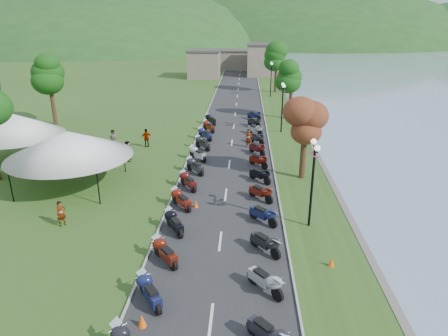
{
  "coord_description": "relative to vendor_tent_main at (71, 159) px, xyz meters",
  "views": [
    {
      "loc": [
        1.19,
        -2.6,
        11.29
      ],
      "look_at": [
        -0.21,
        23.72,
        1.3
      ],
      "focal_mm": 32.0,
      "sensor_mm": 36.0,
      "label": 1
    }
  ],
  "objects": [
    {
      "name": "traffic_cone_near",
      "position": [
        8.26,
        -13.51,
        -1.72
      ],
      "size": [
        0.36,
        0.36,
        0.56
      ],
      "primitive_type": "cone",
      "color": "#F2590C",
      "rests_on": "ground"
    },
    {
      "name": "pedestrian_c",
      "position": [
        -0.7,
        4.66,
        -2.0
      ],
      "size": [
        0.83,
        1.19,
        1.7
      ],
      "primitive_type": "imported",
      "rotation": [
        0.0,
        0.0,
        5.09
      ],
      "color": "slate",
      "rests_on": "ground"
    },
    {
      "name": "vendor_tent_side",
      "position": [
        -6.62,
        4.93,
        0.0
      ],
      "size": [
        5.16,
        5.16,
        4.0
      ],
      "primitive_type": null,
      "color": "white",
      "rests_on": "ground"
    },
    {
      "name": "pedestrian_b",
      "position": [
        -0.06,
        9.22,
        -2.0
      ],
      "size": [
        0.87,
        0.66,
        1.59
      ],
      "primitive_type": "imported",
      "rotation": [
        0.0,
        0.0,
        2.8
      ],
      "color": "slate",
      "rests_on": "ground"
    },
    {
      "name": "hills_backdrop",
      "position": [
        10.9,
        176.93,
        -2.0
      ],
      "size": [
        360.0,
        120.0,
        76.0
      ],
      "primitive_type": null,
      "color": "#285621",
      "rests_on": "ground"
    },
    {
      "name": "far_building",
      "position": [
        8.9,
        61.93,
        0.5
      ],
      "size": [
        18.0,
        16.0,
        5.0
      ],
      "primitive_type": "cube",
      "color": "slate",
      "rests_on": "ground"
    },
    {
      "name": "vendor_tent_main",
      "position": [
        0.0,
        0.0,
        0.0
      ],
      "size": [
        5.74,
        5.74,
        4.0
      ],
      "primitive_type": null,
      "color": "white",
      "rests_on": "ground"
    },
    {
      "name": "road",
      "position": [
        10.9,
        16.93,
        -1.99
      ],
      "size": [
        7.0,
        120.0,
        0.02
      ],
      "primitive_type": "cube",
      "color": "#2C2C2F",
      "rests_on": "ground"
    },
    {
      "name": "moto_row_right",
      "position": [
        13.19,
        -0.18,
        -1.45
      ],
      "size": [
        2.6,
        43.02,
        1.1
      ],
      "primitive_type": null,
      "color": "#331411",
      "rests_on": "ground"
    },
    {
      "name": "tree_lakeside",
      "position": [
        16.43,
        2.33,
        1.52
      ],
      "size": [
        2.54,
        2.54,
        7.05
      ],
      "primitive_type": null,
      "color": "#195513",
      "rests_on": "ground"
    },
    {
      "name": "pedestrian_a",
      "position": [
        1.7,
        -5.79,
        -2.0
      ],
      "size": [
        0.67,
        0.69,
        1.53
      ],
      "primitive_type": "imported",
      "rotation": [
        0.0,
        0.0,
        0.87
      ],
      "color": "slate",
      "rests_on": "ground"
    },
    {
      "name": "moto_row_left",
      "position": [
        8.26,
        -4.69,
        -1.45
      ],
      "size": [
        2.6,
        47.27,
        1.1
      ],
      "primitive_type": null,
      "color": "#331411",
      "rests_on": "ground"
    }
  ]
}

